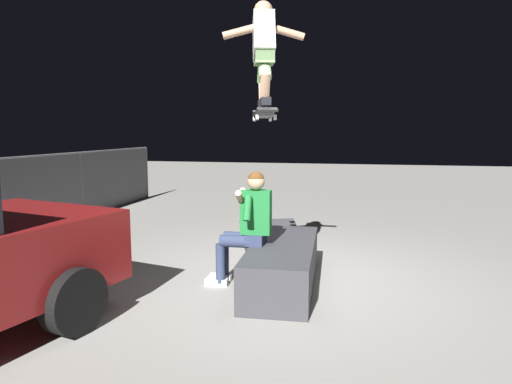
{
  "coord_description": "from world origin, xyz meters",
  "views": [
    {
      "loc": [
        -5.19,
        -0.66,
        1.77
      ],
      "look_at": [
        -0.24,
        0.42,
        1.09
      ],
      "focal_mm": 31.66,
      "sensor_mm": 36.0,
      "label": 1
    }
  ],
  "objects_px": {
    "ledge_box_main": "(283,265)",
    "kicker_ramp": "(272,241)",
    "skateboard": "(264,114)",
    "skater_airborne": "(264,48)",
    "person_sitting_on_ledge": "(247,222)"
  },
  "relations": [
    {
      "from": "ledge_box_main",
      "to": "kicker_ramp",
      "type": "distance_m",
      "value": 1.84
    },
    {
      "from": "ledge_box_main",
      "to": "kicker_ramp",
      "type": "height_order",
      "value": "ledge_box_main"
    },
    {
      "from": "skateboard",
      "to": "skater_airborne",
      "type": "xyz_separation_m",
      "value": [
        0.05,
        0.02,
        0.69
      ]
    },
    {
      "from": "person_sitting_on_ledge",
      "to": "kicker_ramp",
      "type": "height_order",
      "value": "person_sitting_on_ledge"
    },
    {
      "from": "person_sitting_on_ledge",
      "to": "ledge_box_main",
      "type": "bearing_deg",
      "value": -80.63
    },
    {
      "from": "person_sitting_on_ledge",
      "to": "skater_airborne",
      "type": "relative_size",
      "value": 1.19
    },
    {
      "from": "ledge_box_main",
      "to": "skater_airborne",
      "type": "relative_size",
      "value": 1.78
    },
    {
      "from": "skateboard",
      "to": "kicker_ramp",
      "type": "relative_size",
      "value": 0.74
    },
    {
      "from": "ledge_box_main",
      "to": "skateboard",
      "type": "distance_m",
      "value": 1.74
    },
    {
      "from": "person_sitting_on_ledge",
      "to": "skateboard",
      "type": "relative_size",
      "value": 1.28
    },
    {
      "from": "ledge_box_main",
      "to": "skater_airborne",
      "type": "xyz_separation_m",
      "value": [
        -0.16,
        0.2,
        2.4
      ]
    },
    {
      "from": "person_sitting_on_ledge",
      "to": "skater_airborne",
      "type": "distance_m",
      "value": 1.92
    },
    {
      "from": "person_sitting_on_ledge",
      "to": "kicker_ramp",
      "type": "bearing_deg",
      "value": 1.01
    },
    {
      "from": "person_sitting_on_ledge",
      "to": "skateboard",
      "type": "height_order",
      "value": "skateboard"
    },
    {
      "from": "skater_airborne",
      "to": "ledge_box_main",
      "type": "bearing_deg",
      "value": -50.55
    }
  ]
}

